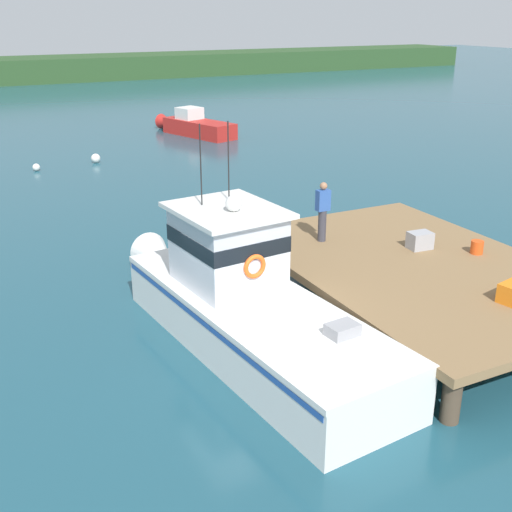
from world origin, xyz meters
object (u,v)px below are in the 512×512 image
main_fishing_boat (243,301)px  moored_boat_near_channel (194,126)px  deckhand_by_the_boat (323,210)px  bait_bucket (477,247)px  mooring_buoy_spare_mooring (96,158)px  mooring_buoy_inshore (36,167)px  crate_stack_near_edge (420,240)px

main_fishing_boat → moored_boat_near_channel: 26.12m
main_fishing_boat → deckhand_by_the_boat: bearing=32.2°
bait_bucket → moored_boat_near_channel: size_ratio=0.05×
bait_bucket → moored_boat_near_channel: bearing=85.1°
deckhand_by_the_boat → moored_boat_near_channel: size_ratio=0.26×
mooring_buoy_spare_mooring → moored_boat_near_channel: bearing=34.3°
bait_bucket → mooring_buoy_inshore: bait_bucket is taller
crate_stack_near_edge → bait_bucket: 1.43m
crate_stack_near_edge → moored_boat_near_channel: (3.21, 24.19, -0.87)m
bait_bucket → mooring_buoy_spare_mooring: bearing=103.9°
mooring_buoy_inshore → moored_boat_near_channel: bearing=27.9°
main_fishing_boat → crate_stack_near_edge: main_fishing_boat is taller
main_fishing_boat → mooring_buoy_inshore: size_ratio=28.79×
moored_boat_near_channel → mooring_buoy_inshore: (-10.07, -5.34, -0.38)m
bait_bucket → deckhand_by_the_boat: size_ratio=0.21×
mooring_buoy_inshore → bait_bucket: bearing=-68.2°
deckhand_by_the_boat → mooring_buoy_inshore: bearing=105.9°
bait_bucket → mooring_buoy_inshore: (-7.93, 19.80, -1.20)m
main_fishing_boat → mooring_buoy_inshore: (-1.48, 19.32, -0.83)m
main_fishing_boat → mooring_buoy_inshore: 19.40m
deckhand_by_the_boat → moored_boat_near_channel: bearing=77.0°
bait_bucket → mooring_buoy_spare_mooring: (-5.02, 20.25, -1.14)m
crate_stack_near_edge → mooring_buoy_spare_mooring: bearing=101.6°
deckhand_by_the_boat → moored_boat_near_channel: 23.16m
main_fishing_boat → crate_stack_near_edge: bearing=5.0°
crate_stack_near_edge → mooring_buoy_inshore: bearing=110.0°
mooring_buoy_inshore → mooring_buoy_spare_mooring: (2.91, 0.45, 0.05)m
bait_bucket → mooring_buoy_spare_mooring: 20.90m
deckhand_by_the_boat → mooring_buoy_inshore: size_ratio=4.72×
main_fishing_boat → bait_bucket: (6.45, -0.48, 0.36)m
main_fishing_boat → deckhand_by_the_boat: main_fishing_boat is taller
moored_boat_near_channel → main_fishing_boat: bearing=-109.2°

